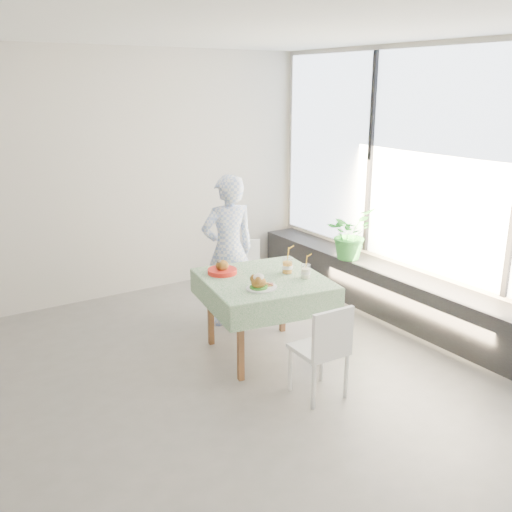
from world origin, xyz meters
TOP-DOWN VIEW (x-y plane):
  - floor at (0.00, 0.00)m, footprint 6.00×6.00m
  - ceiling at (0.00, 0.00)m, footprint 6.00×6.00m
  - wall_back at (0.00, 2.50)m, footprint 6.00×0.02m
  - wall_front at (0.00, -2.50)m, footprint 6.00×0.02m
  - wall_right at (3.00, 0.00)m, footprint 0.02×5.00m
  - window_pane at (2.97, 0.00)m, footprint 0.01×4.80m
  - window_ledge at (2.80, 0.00)m, footprint 0.40×4.80m
  - cafe_table at (1.12, 0.27)m, footprint 1.19×1.19m
  - chair_far at (1.36, 1.04)m, footprint 0.54×0.54m
  - chair_near at (1.09, -0.59)m, footprint 0.38×0.38m
  - diner at (1.22, 1.07)m, footprint 0.61×0.44m
  - main_dish at (0.93, 0.04)m, footprint 0.28×0.28m
  - juice_cup_orange at (1.38, 0.26)m, footprint 0.10×0.10m
  - juice_cup_lemonade at (1.43, 0.06)m, footprint 0.09×0.09m
  - second_dish at (0.87, 0.57)m, footprint 0.27×0.27m
  - potted_plant at (2.70, 0.90)m, footprint 0.63×0.58m

SIDE VIEW (x-z plane):
  - floor at x=0.00m, z-range 0.00..0.00m
  - chair_near at x=1.09m, z-range -0.15..0.64m
  - window_ledge at x=2.80m, z-range 0.00..0.50m
  - chair_far at x=1.36m, z-range -0.16..0.68m
  - cafe_table at x=1.12m, z-range 0.09..0.83m
  - second_dish at x=0.87m, z-range 0.72..0.84m
  - diner at x=1.22m, z-range 0.00..1.56m
  - main_dish at x=0.93m, z-range 0.72..0.86m
  - potted_plant at x=2.70m, z-range 0.50..1.08m
  - juice_cup_lemonade at x=1.43m, z-range 0.68..0.92m
  - juice_cup_orange at x=1.38m, z-range 0.66..0.95m
  - wall_back at x=0.00m, z-range 0.00..2.80m
  - wall_front at x=0.00m, z-range 0.00..2.80m
  - wall_right at x=3.00m, z-range 0.00..2.80m
  - window_pane at x=2.97m, z-range 0.56..2.74m
  - ceiling at x=0.00m, z-range 2.80..2.80m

